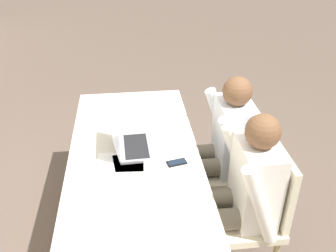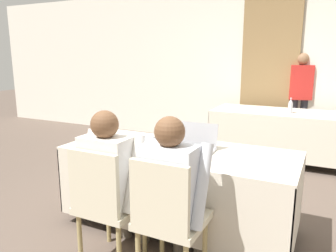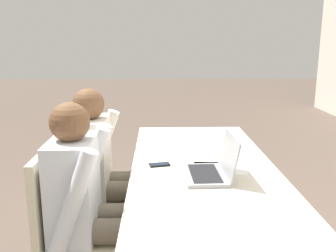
# 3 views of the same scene
# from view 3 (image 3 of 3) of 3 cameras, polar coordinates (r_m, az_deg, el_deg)

# --- Properties ---
(conference_table_near) EXTENTS (2.02, 0.84, 0.75)m
(conference_table_near) POSITION_cam_3_polar(r_m,az_deg,el_deg) (2.27, 5.42, -10.45)
(conference_table_near) COLOR beige
(conference_table_near) RESTS_ON ground_plane
(laptop) EXTENTS (0.34, 0.27, 0.23)m
(laptop) POSITION_cam_3_polar(r_m,az_deg,el_deg) (2.05, 6.69, -6.50)
(laptop) COLOR #99999E
(laptop) RESTS_ON conference_table_near
(cell_phone) EXTENTS (0.09, 0.13, 0.01)m
(cell_phone) POSITION_cam_3_polar(r_m,az_deg,el_deg) (2.22, -1.32, -5.91)
(cell_phone) COLOR black
(cell_phone) RESTS_ON conference_table_near
(paper_beside_laptop) EXTENTS (0.24, 0.32, 0.00)m
(paper_beside_laptop) POSITION_cam_3_polar(r_m,az_deg,el_deg) (2.20, 5.08, -6.28)
(paper_beside_laptop) COLOR white
(paper_beside_laptop) RESTS_ON conference_table_near
(paper_centre_table) EXTENTS (0.23, 0.31, 0.00)m
(paper_centre_table) POSITION_cam_3_polar(r_m,az_deg,el_deg) (2.20, 7.90, -6.33)
(paper_centre_table) COLOR white
(paper_centre_table) RESTS_ON conference_table_near
(chair_near_left) EXTENTS (0.44, 0.44, 0.92)m
(chair_near_left) POSITION_cam_3_polar(r_m,az_deg,el_deg) (2.55, -12.01, -9.40)
(chair_near_left) COLOR tan
(chair_near_left) RESTS_ON ground_plane
(chair_near_right) EXTENTS (0.44, 0.44, 0.92)m
(chair_near_right) POSITION_cam_3_polar(r_m,az_deg,el_deg) (2.10, -14.54, -14.70)
(chair_near_right) COLOR tan
(chair_near_right) RESTS_ON ground_plane
(person_checkered_shirt) EXTENTS (0.50, 0.52, 1.18)m
(person_checkered_shirt) POSITION_cam_3_polar(r_m,az_deg,el_deg) (2.48, -9.81, -6.04)
(person_checkered_shirt) COLOR #665B4C
(person_checkered_shirt) RESTS_ON ground_plane
(person_white_shirt) EXTENTS (0.50, 0.52, 1.18)m
(person_white_shirt) POSITION_cam_3_polar(r_m,az_deg,el_deg) (2.01, -11.87, -10.81)
(person_white_shirt) COLOR #665B4C
(person_white_shirt) RESTS_ON ground_plane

